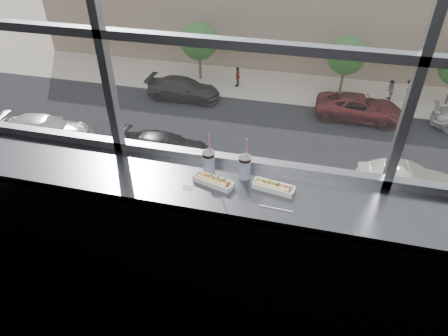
% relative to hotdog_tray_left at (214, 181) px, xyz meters
% --- Properties ---
extents(wall_back_lower, '(6.00, 0.00, 6.00)m').
position_rel_hotdog_tray_left_xyz_m(wall_back_lower, '(0.16, 0.28, -0.58)').
color(wall_back_lower, black).
rests_on(wall_back_lower, ground).
extents(counter, '(6.00, 0.55, 0.06)m').
position_rel_hotdog_tray_left_xyz_m(counter, '(0.16, 0.00, -0.06)').
color(counter, slate).
rests_on(counter, ground).
extents(counter_fascia, '(6.00, 0.04, 1.04)m').
position_rel_hotdog_tray_left_xyz_m(counter_fascia, '(0.16, -0.25, -0.58)').
color(counter_fascia, slate).
rests_on(counter_fascia, ground).
extents(hotdog_tray_left, '(0.30, 0.17, 0.07)m').
position_rel_hotdog_tray_left_xyz_m(hotdog_tray_left, '(0.00, 0.00, 0.00)').
color(hotdog_tray_left, white).
rests_on(hotdog_tray_left, counter).
extents(hotdog_tray_right, '(0.30, 0.14, 0.07)m').
position_rel_hotdog_tray_left_xyz_m(hotdog_tray_right, '(0.41, 0.04, -0.00)').
color(hotdog_tray_right, white).
rests_on(hotdog_tray_right, counter).
extents(soda_cup_left, '(0.09, 0.09, 0.34)m').
position_rel_hotdog_tray_left_xyz_m(soda_cup_left, '(-0.07, 0.12, 0.07)').
color(soda_cup_left, white).
rests_on(soda_cup_left, counter).
extents(soda_cup_right, '(0.09, 0.09, 0.34)m').
position_rel_hotdog_tray_left_xyz_m(soda_cup_right, '(0.19, 0.13, 0.07)').
color(soda_cup_right, white).
rests_on(soda_cup_right, counter).
extents(loose_straw, '(0.22, 0.02, 0.01)m').
position_rel_hotdog_tray_left_xyz_m(loose_straw, '(0.46, -0.15, -0.02)').
color(loose_straw, white).
rests_on(loose_straw, counter).
extents(wrapper, '(0.09, 0.07, 0.02)m').
position_rel_hotdog_tray_left_xyz_m(wrapper, '(-0.16, -0.08, -0.02)').
color(wrapper, silver).
rests_on(wrapper, counter).
extents(plaza_ground, '(120.00, 120.00, 0.00)m').
position_rel_hotdog_tray_left_xyz_m(plaza_ground, '(0.16, 43.78, -12.13)').
color(plaza_ground, '#B7AA95').
rests_on(plaza_ground, ground).
extents(plaza_near, '(50.00, 14.00, 0.04)m').
position_rel_hotdog_tray_left_xyz_m(plaza_near, '(0.16, 7.28, -12.11)').
color(plaza_near, '#B7AA95').
rests_on(plaza_near, plaza_ground).
extents(street_asphalt, '(80.00, 10.00, 0.06)m').
position_rel_hotdog_tray_left_xyz_m(street_asphalt, '(0.16, 20.28, -12.10)').
color(street_asphalt, black).
rests_on(street_asphalt, plaza_ground).
extents(far_sidewalk, '(80.00, 6.00, 0.04)m').
position_rel_hotdog_tray_left_xyz_m(far_sidewalk, '(0.16, 28.28, -12.11)').
color(far_sidewalk, '#B7AA95').
rests_on(far_sidewalk, plaza_ground).
extents(far_building, '(50.00, 14.00, 8.00)m').
position_rel_hotdog_tray_left_xyz_m(far_building, '(0.16, 38.28, -8.13)').
color(far_building, '#857059').
rests_on(far_building, plaza_ground).
extents(car_near_b, '(2.84, 6.50, 2.14)m').
position_rel_hotdog_tray_left_xyz_m(car_near_b, '(-7.54, 16.28, -11.00)').
color(car_near_b, black).
rests_on(car_near_b, street_asphalt).
extents(car_near_a, '(3.72, 7.17, 2.28)m').
position_rel_hotdog_tray_left_xyz_m(car_near_a, '(-15.61, 16.28, -10.93)').
color(car_near_a, silver).
rests_on(car_near_a, street_asphalt).
extents(car_far_a, '(2.69, 6.44, 2.15)m').
position_rel_hotdog_tray_left_xyz_m(car_far_a, '(-9.08, 24.28, -11.00)').
color(car_far_a, black).
rests_on(car_far_a, street_asphalt).
extents(car_near_d, '(3.07, 6.68, 2.18)m').
position_rel_hotdog_tray_left_xyz_m(car_near_d, '(5.94, 16.28, -10.98)').
color(car_near_d, white).
rests_on(car_near_d, street_asphalt).
extents(car_far_b, '(2.99, 6.74, 2.22)m').
position_rel_hotdog_tray_left_xyz_m(car_far_b, '(3.76, 24.28, -10.96)').
color(car_far_b, maroon).
rests_on(car_far_b, street_asphalt).
extents(pedestrian_d, '(0.66, 0.88, 1.98)m').
position_rel_hotdog_tray_left_xyz_m(pedestrian_d, '(7.50, 28.19, -11.10)').
color(pedestrian_d, '#66605B').
rests_on(pedestrian_d, far_sidewalk).
extents(pedestrian_a, '(0.64, 0.85, 1.92)m').
position_rel_hotdog_tray_left_xyz_m(pedestrian_a, '(-5.60, 27.53, -11.13)').
color(pedestrian_a, '#66605B').
rests_on(pedestrian_a, far_sidewalk).
extents(pedestrian_c, '(0.65, 0.86, 1.94)m').
position_rel_hotdog_tray_left_xyz_m(pedestrian_c, '(6.07, 27.75, -11.12)').
color(pedestrian_c, '#66605B').
rests_on(pedestrian_c, far_sidewalk).
extents(tree_left, '(3.01, 3.01, 4.70)m').
position_rel_hotdog_tray_left_xyz_m(tree_left, '(-8.97, 28.28, -8.94)').
color(tree_left, '#47382B').
rests_on(tree_left, far_sidewalk).
extents(tree_center, '(2.87, 2.87, 4.49)m').
position_rel_hotdog_tray_left_xyz_m(tree_center, '(2.52, 28.28, -9.09)').
color(tree_center, '#47382B').
rests_on(tree_center, far_sidewalk).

